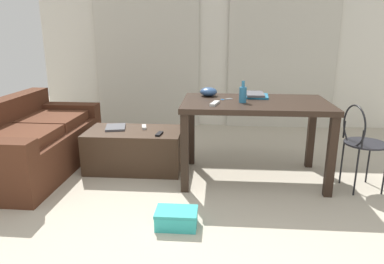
% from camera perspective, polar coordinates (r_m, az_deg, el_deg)
% --- Properties ---
extents(ground_plane, '(8.96, 8.96, 0.00)m').
position_cam_1_polar(ground_plane, '(3.46, 2.44, -8.18)').
color(ground_plane, '#B2A893').
extents(wall_back, '(5.17, 0.10, 2.64)m').
position_cam_1_polar(wall_back, '(5.42, 3.54, 14.96)').
color(wall_back, silver).
rests_on(wall_back, ground).
extents(curtains, '(3.53, 0.03, 2.20)m').
position_cam_1_polar(curtains, '(5.35, 3.48, 12.58)').
color(curtains, beige).
rests_on(curtains, ground).
extents(couch, '(0.87, 1.71, 0.73)m').
position_cam_1_polar(couch, '(4.04, -24.46, -1.61)').
color(couch, '#4C2819').
rests_on(couch, ground).
extents(coffee_table, '(0.98, 0.55, 0.42)m').
position_cam_1_polar(coffee_table, '(3.79, -9.12, -2.78)').
color(coffee_table, '#382619').
rests_on(coffee_table, ground).
extents(craft_table, '(1.37, 0.81, 0.77)m').
position_cam_1_polar(craft_table, '(3.42, 10.01, 3.18)').
color(craft_table, black).
rests_on(craft_table, ground).
extents(wire_chair, '(0.37, 0.39, 0.79)m').
position_cam_1_polar(wire_chair, '(3.51, 25.27, -0.78)').
color(wire_chair, black).
rests_on(wire_chair, ground).
extents(bottle_near, '(0.07, 0.07, 0.20)m').
position_cam_1_polar(bottle_near, '(3.30, 8.13, 6.01)').
color(bottle_near, teal).
rests_on(bottle_near, craft_table).
extents(bowl, '(0.17, 0.17, 0.09)m').
position_cam_1_polar(bowl, '(3.61, 2.66, 6.45)').
color(bowl, '#2D4C7A').
rests_on(bowl, craft_table).
extents(book_stack, '(0.24, 0.29, 0.04)m').
position_cam_1_polar(book_stack, '(3.62, 10.18, 5.83)').
color(book_stack, '#1E668C').
rests_on(book_stack, craft_table).
extents(tv_remote_on_table, '(0.09, 0.19, 0.02)m').
position_cam_1_polar(tv_remote_on_table, '(3.20, 3.65, 4.59)').
color(tv_remote_on_table, '#B7B7B2').
rests_on(tv_remote_on_table, craft_table).
extents(scissors, '(0.12, 0.09, 0.00)m').
position_cam_1_polar(scissors, '(3.45, 5.31, 5.25)').
color(scissors, '#9EA0A5').
rests_on(scissors, craft_table).
extents(tv_remote_primary, '(0.06, 0.15, 0.02)m').
position_cam_1_polar(tv_remote_primary, '(3.54, -5.26, -0.29)').
color(tv_remote_primary, black).
rests_on(tv_remote_primary, coffee_table).
extents(tv_remote_secondary, '(0.08, 0.15, 0.02)m').
position_cam_1_polar(tv_remote_secondary, '(3.80, -7.67, 0.80)').
color(tv_remote_secondary, '#B7B7B2').
rests_on(tv_remote_secondary, coffee_table).
extents(magazine, '(0.25, 0.30, 0.02)m').
position_cam_1_polar(magazine, '(3.84, -12.11, 0.74)').
color(magazine, '#4C4C51').
rests_on(magazine, coffee_table).
extents(shoebox, '(0.31, 0.21, 0.13)m').
position_cam_1_polar(shoebox, '(2.73, -2.49, -13.62)').
color(shoebox, '#33B2AD').
rests_on(shoebox, ground).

